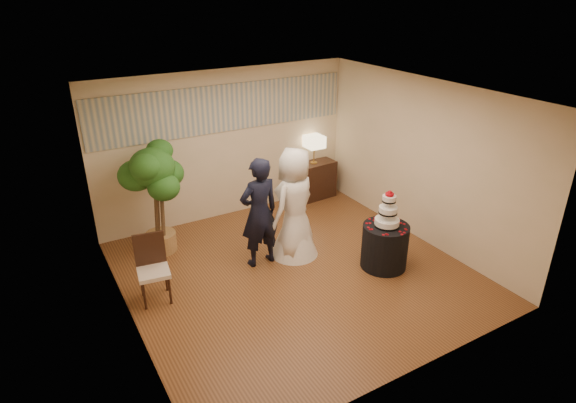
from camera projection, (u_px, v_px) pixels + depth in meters
floor at (295, 272)px, 7.58m from camera, size 5.00×5.00×0.00m
ceiling at (297, 95)px, 6.42m from camera, size 5.00×5.00×0.00m
wall_back at (227, 145)px, 8.96m from camera, size 5.00×0.06×2.80m
wall_front at (419, 273)px, 5.04m from camera, size 5.00×0.06×2.80m
wall_left at (120, 232)px, 5.85m from camera, size 0.06×5.00×2.80m
wall_right at (422, 161)px, 8.15m from camera, size 0.06×5.00×2.80m
mural_border at (225, 108)px, 8.65m from camera, size 4.90×0.02×0.85m
groom at (259, 213)px, 7.48m from camera, size 0.68×0.47×1.80m
bride at (294, 203)px, 7.73m from camera, size 1.14×1.09×1.85m
cake_table at (385, 246)px, 7.61m from camera, size 0.78×0.78×0.72m
wedding_cake at (388, 209)px, 7.34m from camera, size 0.39×0.39×0.60m
console at (313, 181)px, 10.04m from camera, size 0.96×0.48×0.78m
table_lamp at (314, 150)px, 9.76m from camera, size 0.35×0.35×0.58m
ficus_tree at (156, 199)px, 7.81m from camera, size 1.29×1.29×1.92m
side_chair at (153, 270)px, 6.74m from camera, size 0.52×0.53×0.99m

